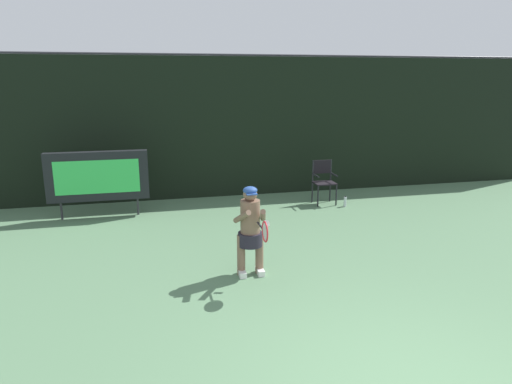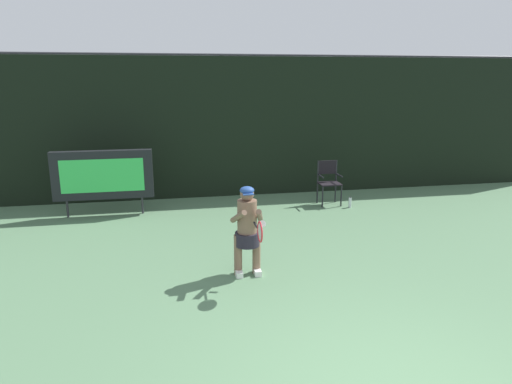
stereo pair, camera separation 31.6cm
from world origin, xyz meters
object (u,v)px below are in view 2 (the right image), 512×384
object	(u,v)px
umpire_chair	(329,180)
tennis_racket	(260,231)
water_bottle	(350,203)
scoreboard	(103,175)
tennis_player	(247,228)

from	to	relation	value
umpire_chair	tennis_racket	bearing A→B (deg)	-120.99
water_bottle	umpire_chair	bearing A→B (deg)	135.43
scoreboard	tennis_player	world-z (taller)	scoreboard
umpire_chair	water_bottle	bearing A→B (deg)	-44.57
tennis_racket	umpire_chair	bearing A→B (deg)	60.74
umpire_chair	tennis_racket	size ratio (longest dim) A/B	1.79
tennis_player	tennis_racket	xyz separation A→B (m)	(0.07, -0.63, 0.15)
water_bottle	tennis_player	bearing A→B (deg)	-132.94
umpire_chair	water_bottle	world-z (taller)	umpire_chair
umpire_chair	tennis_player	bearing A→B (deg)	-125.72
water_bottle	tennis_player	world-z (taller)	tennis_player
scoreboard	umpire_chair	size ratio (longest dim) A/B	2.04
scoreboard	water_bottle	world-z (taller)	scoreboard
tennis_player	tennis_racket	size ratio (longest dim) A/B	2.41
scoreboard	water_bottle	distance (m)	5.83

